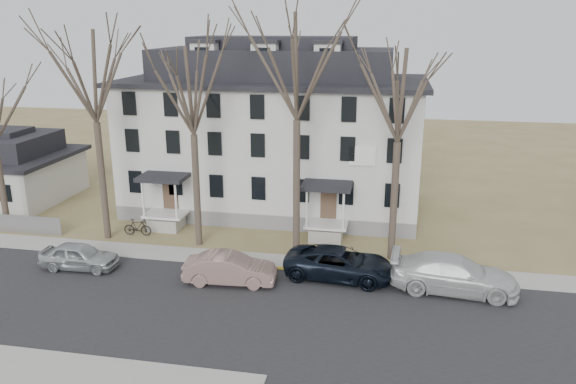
% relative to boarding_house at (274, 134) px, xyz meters
% --- Properties ---
extents(ground, '(120.00, 120.00, 0.00)m').
position_rel_boarding_house_xyz_m(ground, '(2.00, -17.95, -5.38)').
color(ground, olive).
rests_on(ground, ground).
extents(main_road, '(120.00, 10.00, 0.04)m').
position_rel_boarding_house_xyz_m(main_road, '(2.00, -15.95, -5.38)').
color(main_road, '#27272A').
rests_on(main_road, ground).
extents(far_sidewalk, '(120.00, 2.00, 0.08)m').
position_rel_boarding_house_xyz_m(far_sidewalk, '(2.00, -9.95, -5.38)').
color(far_sidewalk, '#A09F97').
rests_on(far_sidewalk, ground).
extents(yellow_curb, '(14.00, 0.25, 0.06)m').
position_rel_boarding_house_xyz_m(yellow_curb, '(7.00, -10.85, -5.38)').
color(yellow_curb, gold).
rests_on(yellow_curb, ground).
extents(boarding_house, '(20.80, 12.36, 12.05)m').
position_rel_boarding_house_xyz_m(boarding_house, '(0.00, 0.00, 0.00)').
color(boarding_house, slate).
rests_on(boarding_house, ground).
extents(small_house, '(8.70, 8.70, 5.00)m').
position_rel_boarding_house_xyz_m(small_house, '(-20.00, -1.96, -3.13)').
color(small_house, silver).
rests_on(small_house, ground).
extents(tree_far_left, '(8.40, 8.40, 13.72)m').
position_rel_boarding_house_xyz_m(tree_far_left, '(-9.00, -8.15, 4.96)').
color(tree_far_left, '#473B31').
rests_on(tree_far_left, ground).
extents(tree_mid_left, '(7.80, 7.80, 12.74)m').
position_rel_boarding_house_xyz_m(tree_mid_left, '(-3.00, -8.15, 4.22)').
color(tree_mid_left, '#473B31').
rests_on(tree_mid_left, ground).
extents(tree_center, '(9.00, 9.00, 14.70)m').
position_rel_boarding_house_xyz_m(tree_center, '(3.00, -8.15, 5.71)').
color(tree_center, '#473B31').
rests_on(tree_center, ground).
extents(tree_mid_right, '(7.80, 7.80, 12.74)m').
position_rel_boarding_house_xyz_m(tree_mid_right, '(8.50, -8.15, 4.22)').
color(tree_mid_right, '#473B31').
rests_on(tree_mid_right, ground).
extents(car_silver, '(4.27, 1.84, 1.44)m').
position_rel_boarding_house_xyz_m(car_silver, '(-8.20, -12.77, -4.66)').
color(car_silver, '#ACB2B5').
rests_on(car_silver, ground).
extents(car_tan, '(4.84, 2.01, 1.56)m').
position_rel_boarding_house_xyz_m(car_tan, '(0.37, -12.98, -4.60)').
color(car_tan, gray).
rests_on(car_tan, ground).
extents(car_navy, '(5.98, 3.14, 1.61)m').
position_rel_boarding_house_xyz_m(car_navy, '(5.87, -11.33, -4.58)').
color(car_navy, black).
rests_on(car_navy, ground).
extents(car_white, '(6.38, 2.95, 1.81)m').
position_rel_boarding_house_xyz_m(car_white, '(11.60, -11.80, -4.48)').
color(car_white, silver).
rests_on(car_white, ground).
extents(bicycle_left, '(1.93, 0.86, 0.98)m').
position_rel_boarding_house_xyz_m(bicycle_left, '(-6.76, -5.56, -4.89)').
color(bicycle_left, black).
rests_on(bicycle_left, ground).
extents(bicycle_right, '(1.81, 0.58, 1.08)m').
position_rel_boarding_house_xyz_m(bicycle_right, '(-7.26, -7.55, -4.84)').
color(bicycle_right, black).
rests_on(bicycle_right, ground).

